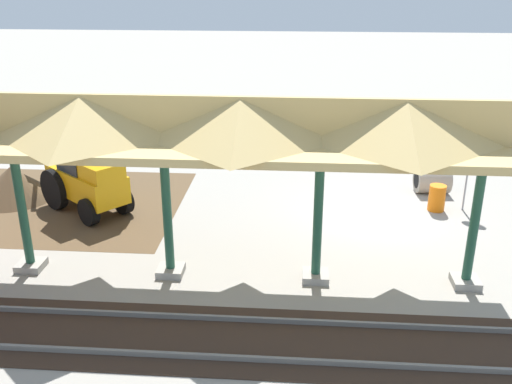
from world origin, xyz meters
TOP-DOWN VIEW (x-y plane):
  - ground_plane at (0.00, 0.00)m, footprint 120.00×120.00m
  - dirt_work_zone at (11.24, -0.06)m, footprint 9.11×7.00m
  - platform_canopy at (4.01, 4.52)m, footprint 12.92×3.20m
  - rail_tracks at (0.00, 7.37)m, footprint 60.00×2.58m
  - stop_sign at (-3.09, -0.59)m, footprint 0.67×0.41m
  - backhoe at (9.79, 0.29)m, footprint 4.66×4.12m
  - dirt_mound at (12.80, -0.49)m, footprint 5.79×5.79m
  - concrete_pipe at (-2.36, -2.19)m, footprint 1.26×1.06m
  - traffic_barrel at (-2.16, -0.49)m, footprint 0.56×0.56m

SIDE VIEW (x-z plane):
  - ground_plane at x=0.00m, z-range 0.00..0.00m
  - dirt_mound at x=12.80m, z-range -1.16..1.16m
  - dirt_work_zone at x=11.24m, z-range 0.00..0.01m
  - rail_tracks at x=0.00m, z-range -0.05..0.10m
  - traffic_barrel at x=-2.16m, z-range 0.00..0.90m
  - concrete_pipe at x=-2.36m, z-range 0.00..0.97m
  - backhoe at x=9.79m, z-range -0.14..2.68m
  - stop_sign at x=-3.09m, z-range 0.51..2.82m
  - platform_canopy at x=4.01m, z-range 1.71..6.61m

